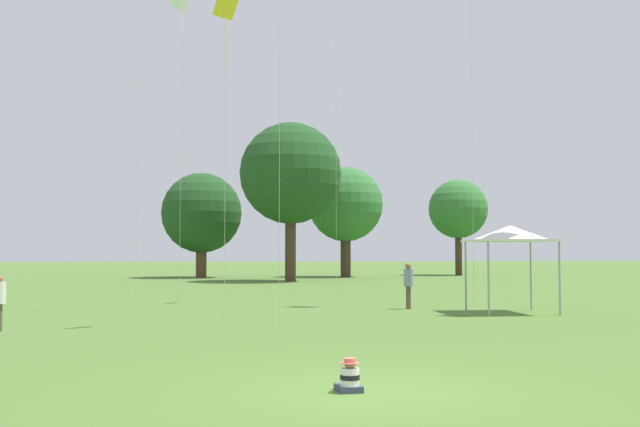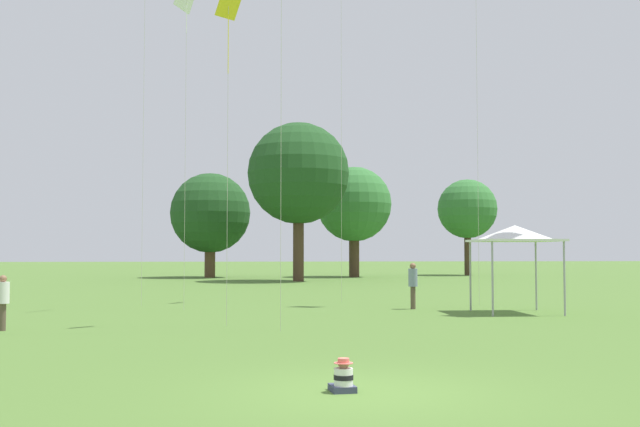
{
  "view_description": "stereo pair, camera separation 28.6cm",
  "coord_description": "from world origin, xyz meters",
  "px_view_note": "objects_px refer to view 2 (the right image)",
  "views": [
    {
      "loc": [
        -2.09,
        -11.63,
        2.2
      ],
      "look_at": [
        -0.1,
        6.35,
        3.12
      ],
      "focal_mm": 42.0,
      "sensor_mm": 36.0,
      "label": 1
    },
    {
      "loc": [
        -1.81,
        -11.66,
        2.2
      ],
      "look_at": [
        -0.1,
        6.35,
        3.12
      ],
      "focal_mm": 42.0,
      "sensor_mm": 36.0,
      "label": 2
    }
  ],
  "objects_px": {
    "canopy_tent": "(515,234)",
    "distant_tree_2": "(299,174)",
    "seated_toddler": "(343,378)",
    "distant_tree_3": "(354,205)",
    "person_standing_0": "(3,298)",
    "distant_tree_0": "(467,209)",
    "distant_tree_1": "(210,213)",
    "kite_3": "(187,0)",
    "person_standing_3": "(413,281)",
    "kite_4": "(228,21)"
  },
  "relations": [
    {
      "from": "person_standing_3",
      "to": "distant_tree_0",
      "type": "bearing_deg",
      "value": 41.32
    },
    {
      "from": "kite_3",
      "to": "distant_tree_0",
      "type": "distance_m",
      "value": 45.38
    },
    {
      "from": "person_standing_3",
      "to": "kite_3",
      "type": "xyz_separation_m",
      "value": [
        -8.67,
        0.37,
        10.78
      ]
    },
    {
      "from": "kite_3",
      "to": "canopy_tent",
      "type": "bearing_deg",
      "value": 144.3
    },
    {
      "from": "kite_4",
      "to": "distant_tree_1",
      "type": "distance_m",
      "value": 41.62
    },
    {
      "from": "seated_toddler",
      "to": "distant_tree_3",
      "type": "bearing_deg",
      "value": 75.11
    },
    {
      "from": "canopy_tent",
      "to": "seated_toddler",
      "type": "bearing_deg",
      "value": -119.31
    },
    {
      "from": "canopy_tent",
      "to": "person_standing_3",
      "type": "bearing_deg",
      "value": 146.25
    },
    {
      "from": "person_standing_3",
      "to": "distant_tree_0",
      "type": "relative_size",
      "value": 0.2
    },
    {
      "from": "canopy_tent",
      "to": "distant_tree_2",
      "type": "height_order",
      "value": "distant_tree_2"
    },
    {
      "from": "distant_tree_1",
      "to": "distant_tree_0",
      "type": "bearing_deg",
      "value": 9.07
    },
    {
      "from": "person_standing_0",
      "to": "kite_4",
      "type": "height_order",
      "value": "kite_4"
    },
    {
      "from": "person_standing_0",
      "to": "canopy_tent",
      "type": "distance_m",
      "value": 16.99
    },
    {
      "from": "person_standing_0",
      "to": "distant_tree_0",
      "type": "bearing_deg",
      "value": -96.04
    },
    {
      "from": "seated_toddler",
      "to": "distant_tree_0",
      "type": "height_order",
      "value": "distant_tree_0"
    },
    {
      "from": "canopy_tent",
      "to": "distant_tree_2",
      "type": "distance_m",
      "value": 30.06
    },
    {
      "from": "seated_toddler",
      "to": "distant_tree_2",
      "type": "distance_m",
      "value": 44.04
    },
    {
      "from": "distant_tree_3",
      "to": "kite_3",
      "type": "bearing_deg",
      "value": -107.95
    },
    {
      "from": "person_standing_0",
      "to": "distant_tree_0",
      "type": "xyz_separation_m",
      "value": [
        26.94,
        45.9,
        5.19
      ]
    },
    {
      "from": "person_standing_3",
      "to": "canopy_tent",
      "type": "relative_size",
      "value": 0.56
    },
    {
      "from": "distant_tree_2",
      "to": "distant_tree_3",
      "type": "xyz_separation_m",
      "value": [
        5.39,
        8.84,
        -1.71
      ]
    },
    {
      "from": "kite_3",
      "to": "distant_tree_3",
      "type": "relative_size",
      "value": 1.34
    },
    {
      "from": "distant_tree_0",
      "to": "kite_4",
      "type": "bearing_deg",
      "value": -114.73
    },
    {
      "from": "kite_4",
      "to": "person_standing_0",
      "type": "bearing_deg",
      "value": 10.69
    },
    {
      "from": "person_standing_0",
      "to": "kite_3",
      "type": "height_order",
      "value": "kite_3"
    },
    {
      "from": "kite_3",
      "to": "person_standing_0",
      "type": "bearing_deg",
      "value": 34.04
    },
    {
      "from": "person_standing_0",
      "to": "person_standing_3",
      "type": "distance_m",
      "value": 14.62
    },
    {
      "from": "person_standing_3",
      "to": "canopy_tent",
      "type": "distance_m",
      "value": 4.28
    },
    {
      "from": "person_standing_0",
      "to": "distant_tree_3",
      "type": "distance_m",
      "value": 45.46
    },
    {
      "from": "person_standing_3",
      "to": "distant_tree_1",
      "type": "xyz_separation_m",
      "value": [
        -9.52,
        35.59,
        4.37
      ]
    },
    {
      "from": "person_standing_0",
      "to": "person_standing_3",
      "type": "height_order",
      "value": "person_standing_3"
    },
    {
      "from": "distant_tree_0",
      "to": "distant_tree_2",
      "type": "xyz_separation_m",
      "value": [
        -16.5,
        -12.46,
        1.84
      ]
    },
    {
      "from": "canopy_tent",
      "to": "distant_tree_2",
      "type": "relative_size",
      "value": 0.27
    },
    {
      "from": "canopy_tent",
      "to": "distant_tree_2",
      "type": "bearing_deg",
      "value": 101.41
    },
    {
      "from": "seated_toddler",
      "to": "distant_tree_1",
      "type": "bearing_deg",
      "value": 88.57
    },
    {
      "from": "distant_tree_1",
      "to": "distant_tree_2",
      "type": "xyz_separation_m",
      "value": [
        6.91,
        -8.72,
        2.52
      ]
    },
    {
      "from": "kite_4",
      "to": "distant_tree_3",
      "type": "bearing_deg",
      "value": -99.7
    },
    {
      "from": "person_standing_0",
      "to": "canopy_tent",
      "type": "xyz_separation_m",
      "value": [
        16.3,
        4.4,
        1.91
      ]
    },
    {
      "from": "person_standing_0",
      "to": "person_standing_3",
      "type": "bearing_deg",
      "value": -128.93
    },
    {
      "from": "seated_toddler",
      "to": "distant_tree_1",
      "type": "height_order",
      "value": "distant_tree_1"
    },
    {
      "from": "person_standing_0",
      "to": "kite_3",
      "type": "bearing_deg",
      "value": -97.93
    },
    {
      "from": "distant_tree_0",
      "to": "distant_tree_1",
      "type": "distance_m",
      "value": 23.71
    },
    {
      "from": "distant_tree_0",
      "to": "kite_3",
      "type": "bearing_deg",
      "value": -120.07
    },
    {
      "from": "kite_3",
      "to": "distant_tree_2",
      "type": "xyz_separation_m",
      "value": [
        6.06,
        26.49,
        -3.89
      ]
    },
    {
      "from": "person_standing_3",
      "to": "distant_tree_3",
      "type": "relative_size",
      "value": 0.18
    },
    {
      "from": "canopy_tent",
      "to": "kite_3",
      "type": "xyz_separation_m",
      "value": [
        -11.91,
        2.54,
        9.02
      ]
    },
    {
      "from": "kite_3",
      "to": "distant_tree_1",
      "type": "height_order",
      "value": "kite_3"
    },
    {
      "from": "person_standing_0",
      "to": "person_standing_3",
      "type": "relative_size",
      "value": 0.87
    },
    {
      "from": "kite_3",
      "to": "distant_tree_2",
      "type": "height_order",
      "value": "kite_3"
    },
    {
      "from": "seated_toddler",
      "to": "person_standing_0",
      "type": "xyz_separation_m",
      "value": [
        -8.29,
        9.87,
        0.69
      ]
    }
  ]
}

